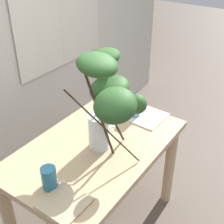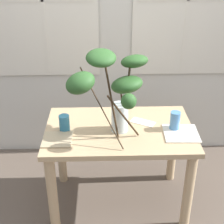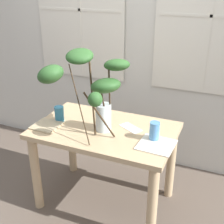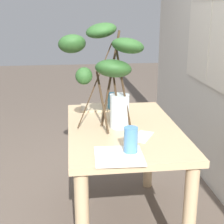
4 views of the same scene
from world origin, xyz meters
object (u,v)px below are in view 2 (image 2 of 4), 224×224
object	(u,v)px
plate_square_left	(57,140)
drinking_glass_blue_left	(64,123)
drinking_glass_blue_right	(175,121)
dining_table	(119,144)
vase_with_branches	(114,85)
plate_square_right	(181,133)

from	to	relation	value
plate_square_left	drinking_glass_blue_left	bearing A→B (deg)	72.89
drinking_glass_blue_right	dining_table	bearing A→B (deg)	176.48
dining_table	plate_square_left	distance (m)	0.50
dining_table	vase_with_branches	xyz separation A→B (m)	(-0.04, -0.11, 0.54)
dining_table	drinking_glass_blue_left	size ratio (longest dim) A/B	9.00
drinking_glass_blue_left	plate_square_right	world-z (taller)	drinking_glass_blue_left
plate_square_left	plate_square_right	distance (m)	0.90
dining_table	plate_square_right	xyz separation A→B (m)	(0.45, -0.09, 0.14)
drinking_glass_blue_right	plate_square_left	xyz separation A→B (m)	(-0.86, -0.13, -0.07)
plate_square_left	plate_square_right	xyz separation A→B (m)	(0.90, 0.06, -0.00)
vase_with_branches	drinking_glass_blue_left	bearing A→B (deg)	165.02
dining_table	vase_with_branches	world-z (taller)	vase_with_branches
drinking_glass_blue_left	plate_square_left	world-z (taller)	drinking_glass_blue_left
dining_table	vase_with_branches	bearing A→B (deg)	-110.61
drinking_glass_blue_left	vase_with_branches	bearing A→B (deg)	-14.98
drinking_glass_blue_right	vase_with_branches	bearing A→B (deg)	-169.02
drinking_glass_blue_right	plate_square_right	size ratio (longest dim) A/B	0.58
dining_table	drinking_glass_blue_right	xyz separation A→B (m)	(0.41, -0.03, 0.21)
drinking_glass_blue_left	plate_square_left	bearing A→B (deg)	-107.11
vase_with_branches	drinking_glass_blue_left	world-z (taller)	vase_with_branches
dining_table	drinking_glass_blue_left	distance (m)	0.46
plate_square_left	vase_with_branches	bearing A→B (deg)	5.22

